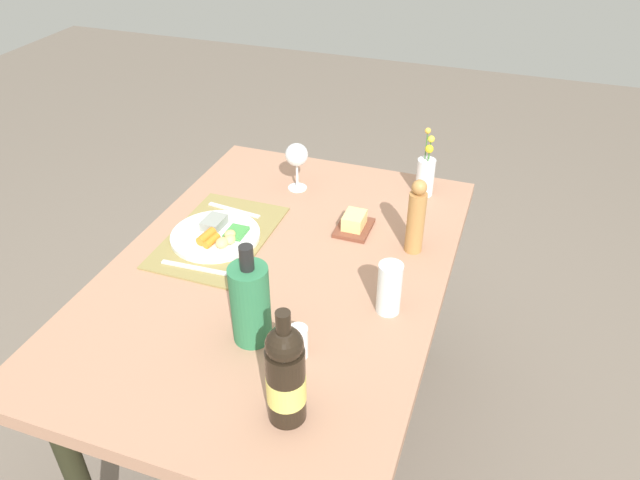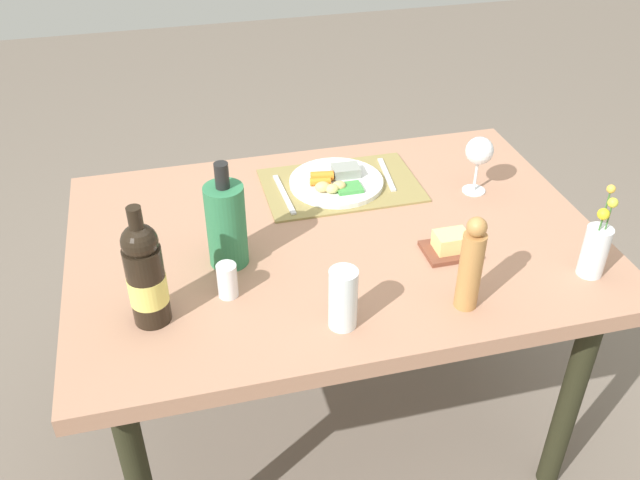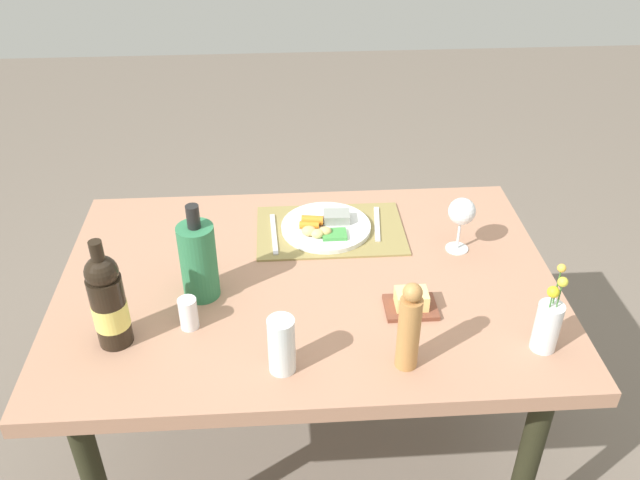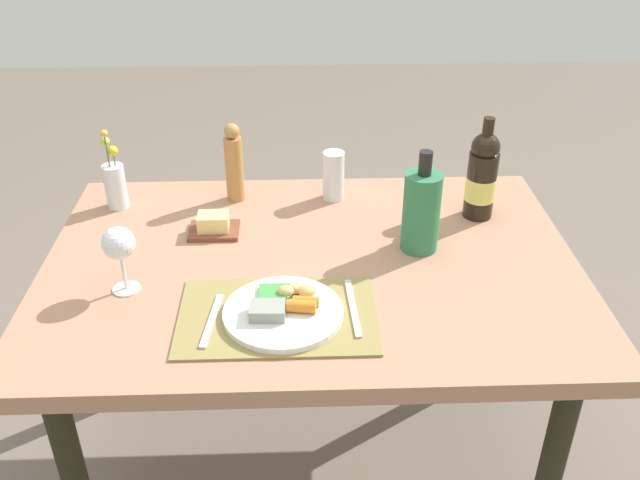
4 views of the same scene
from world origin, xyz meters
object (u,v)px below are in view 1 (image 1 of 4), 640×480
object	(u,v)px
butter_dish	(354,224)
wine_bottle	(286,376)
wine_glass	(297,156)
dining_table	(279,289)
knife	(196,268)
fork	(234,210)
cooler_bottle	(250,303)
water_tumbler	(389,291)
flower_vase	(425,174)
salt_shaker	(298,342)
pepper_mill	(416,218)
dinner_plate	(216,235)

from	to	relation	value
butter_dish	wine_bottle	bearing A→B (deg)	5.50
wine_glass	butter_dish	world-z (taller)	wine_glass
dining_table	knife	xyz separation A→B (m)	(0.09, -0.21, 0.09)
fork	cooler_bottle	bearing A→B (deg)	36.99
fork	water_tumbler	distance (m)	0.65
flower_vase	butter_dish	size ratio (longest dim) A/B	1.80
salt_shaker	fork	bearing A→B (deg)	-141.02
knife	pepper_mill	distance (m)	0.63
wine_bottle	flower_vase	bearing A→B (deg)	174.96
cooler_bottle	dinner_plate	bearing A→B (deg)	-141.22
flower_vase	wine_bottle	size ratio (longest dim) A/B	0.82
salt_shaker	flower_vase	bearing A→B (deg)	171.25
cooler_bottle	water_tumbler	size ratio (longest dim) A/B	1.87
fork	wine_glass	bearing A→B (deg)	153.87
dinner_plate	salt_shaker	size ratio (longest dim) A/B	3.18
butter_dish	wine_glass	bearing A→B (deg)	-125.17
dinner_plate	salt_shaker	bearing A→B (deg)	47.87
flower_vase	butter_dish	distance (m)	0.33
flower_vase	cooler_bottle	world-z (taller)	cooler_bottle
knife	cooler_bottle	size ratio (longest dim) A/B	0.79
wine_glass	pepper_mill	bearing A→B (deg)	63.27
flower_vase	dinner_plate	bearing A→B (deg)	-48.12
dinner_plate	dining_table	bearing A→B (deg)	73.68
fork	wine_glass	xyz separation A→B (m)	(-0.21, 0.13, 0.11)
pepper_mill	dinner_plate	bearing A→B (deg)	-75.77
fork	wine_bottle	bearing A→B (deg)	40.18
wine_bottle	fork	bearing A→B (deg)	-146.27
fork	butter_dish	xyz separation A→B (m)	(-0.03, 0.39, 0.01)
knife	salt_shaker	bearing A→B (deg)	58.98
dining_table	fork	size ratio (longest dim) A/B	7.12
dinner_plate	fork	size ratio (longest dim) A/B	1.42
dinner_plate	butter_dish	distance (m)	0.41
flower_vase	wine_glass	bearing A→B (deg)	-75.61
knife	salt_shaker	size ratio (longest dim) A/B	2.53
salt_shaker	knife	bearing A→B (deg)	-118.46
flower_vase	salt_shaker	world-z (taller)	flower_vase
wine_glass	cooler_bottle	size ratio (longest dim) A/B	0.62
salt_shaker	pepper_mill	distance (m)	0.53
wine_bottle	wine_glass	bearing A→B (deg)	-160.19
knife	wine_glass	distance (m)	0.54
dinner_plate	knife	distance (m)	0.15
butter_dish	water_tumbler	size ratio (longest dim) A/B	0.91
butter_dish	water_tumbler	world-z (taller)	water_tumbler
flower_vase	dining_table	bearing A→B (deg)	-29.41
fork	butter_dish	distance (m)	0.39
cooler_bottle	fork	bearing A→B (deg)	-149.47
pepper_mill	water_tumbler	bearing A→B (deg)	-1.05
knife	butter_dish	size ratio (longest dim) A/B	1.61
wine_bottle	pepper_mill	bearing A→B (deg)	169.65
butter_dish	knife	bearing A→B (deg)	-46.05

